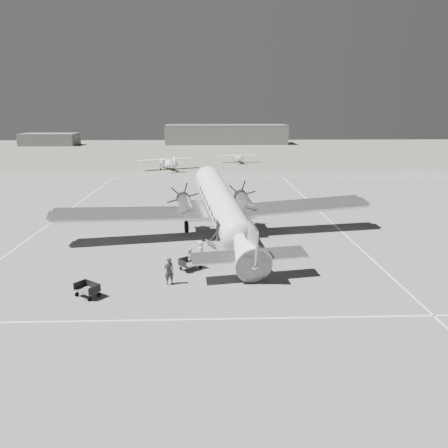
{
  "coord_description": "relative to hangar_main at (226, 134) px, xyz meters",
  "views": [
    {
      "loc": [
        -1.07,
        -36.9,
        11.68
      ],
      "look_at": [
        0.16,
        -0.78,
        2.2
      ],
      "focal_mm": 35.0,
      "sensor_mm": 36.0,
      "label": 1
    }
  ],
  "objects": [
    {
      "name": "passenger",
      "position": [
        -6.81,
        -123.69,
        -2.51
      ],
      "size": [
        0.53,
        0.79,
        1.59
      ],
      "primitive_type": "imported",
      "rotation": [
        0.0,
        0.0,
        1.53
      ],
      "color": "beige",
      "rests_on": "ground"
    },
    {
      "name": "dc3_airliner",
      "position": [
        -4.84,
        -118.78,
        -0.39
      ],
      "size": [
        33.81,
        26.23,
        5.82
      ],
      "primitive_type": null,
      "rotation": [
        0.0,
        0.0,
        0.18
      ],
      "color": "silver",
      "rests_on": "ground"
    },
    {
      "name": "light_plane_left",
      "position": [
        -14.48,
        -68.88,
        -2.1
      ],
      "size": [
        14.4,
        13.26,
        2.41
      ],
      "primitive_type": null,
      "rotation": [
        0.0,
        0.0,
        0.41
      ],
      "color": "silver",
      "rests_on": "ground"
    },
    {
      "name": "shed_secondary",
      "position": [
        -60.0,
        -5.0,
        -1.3
      ],
      "size": [
        18.0,
        10.0,
        4.0
      ],
      "primitive_type": "cube",
      "color": "#505050",
      "rests_on": "ground"
    },
    {
      "name": "taxi_line_left",
      "position": [
        -23.0,
        -110.0,
        -3.29
      ],
      "size": [
        0.15,
        60.0,
        0.01
      ],
      "primitive_type": "cube",
      "color": "silver",
      "rests_on": "ground"
    },
    {
      "name": "baggage_cart_far",
      "position": [
        -13.98,
        -130.6,
        -2.84
      ],
      "size": [
        1.99,
        1.9,
        0.92
      ],
      "primitive_type": null,
      "rotation": [
        0.0,
        0.0,
        -0.65
      ],
      "color": "#505050",
      "rests_on": "ground"
    },
    {
      "name": "taxi_line_right",
      "position": [
        7.0,
        -120.0,
        -3.29
      ],
      "size": [
        0.15,
        80.0,
        0.01
      ],
      "primitive_type": "cube",
      "color": "silver",
      "rests_on": "ground"
    },
    {
      "name": "ground_crew",
      "position": [
        -8.9,
        -128.66,
        -2.32
      ],
      "size": [
        0.85,
        0.74,
        1.95
      ],
      "primitive_type": "imported",
      "rotation": [
        0.0,
        0.0,
        3.62
      ],
      "color": "#2F2F2F",
      "rests_on": "ground"
    },
    {
      "name": "ground",
      "position": [
        -5.0,
        -120.0,
        -3.3
      ],
      "size": [
        260.0,
        260.0,
        0.0
      ],
      "primitive_type": "plane",
      "color": "slate",
      "rests_on": "ground"
    },
    {
      "name": "baggage_cart_near",
      "position": [
        -7.54,
        -125.9,
        -2.82
      ],
      "size": [
        2.05,
        1.98,
        0.95
      ],
      "primitive_type": null,
      "rotation": [
        0.0,
        0.0,
        0.68
      ],
      "color": "#505050",
      "rests_on": "ground"
    },
    {
      "name": "ramp_agent",
      "position": [
        -7.56,
        -125.32,
        -2.56
      ],
      "size": [
        0.59,
        0.74,
        1.48
      ],
      "primitive_type": "imported",
      "rotation": [
        0.0,
        0.0,
        1.62
      ],
      "color": "silver",
      "rests_on": "ground"
    },
    {
      "name": "taxi_line_near",
      "position": [
        -5.0,
        -134.0,
        -3.29
      ],
      "size": [
        60.0,
        0.15,
        0.01
      ],
      "primitive_type": "cube",
      "color": "silver",
      "rests_on": "ground"
    },
    {
      "name": "light_plane_right",
      "position": [
        0.52,
        -57.38,
        -2.36
      ],
      "size": [
        9.66,
        8.12,
        1.88
      ],
      "primitive_type": null,
      "rotation": [
        0.0,
        0.0,
        0.09
      ],
      "color": "silver",
      "rests_on": "ground"
    },
    {
      "name": "taxi_line_horizon",
      "position": [
        -5.0,
        -80.0,
        -3.29
      ],
      "size": [
        90.0,
        0.15,
        0.01
      ],
      "primitive_type": "cube",
      "color": "silver",
      "rests_on": "ground"
    },
    {
      "name": "hangar_main",
      "position": [
        0.0,
        0.0,
        0.0
      ],
      "size": [
        42.0,
        14.0,
        6.6
      ],
      "color": "slate",
      "rests_on": "ground"
    },
    {
      "name": "grass_infield",
      "position": [
        -5.0,
        -25.0,
        -3.3
      ],
      "size": [
        260.0,
        90.0,
        0.01
      ],
      "primitive_type": "cube",
      "color": "#5C594D",
      "rests_on": "ground"
    }
  ]
}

